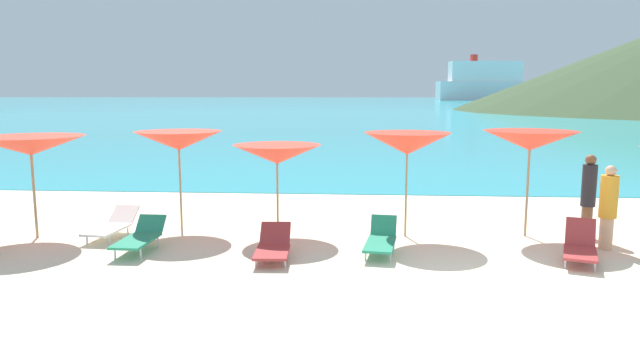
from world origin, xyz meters
name	(u,v)px	position (x,y,z in m)	size (l,w,h in m)	color
ground_plane	(435,195)	(0.00, 10.00, -0.15)	(50.00, 100.00, 0.30)	beige
ocean_water	(367,101)	(0.00, 228.96, 0.01)	(650.00, 440.00, 0.02)	#2DADBC
umbrella_1	(30,146)	(-9.64, 3.03, 2.05)	(2.40, 2.40, 2.26)	#9E7F59
umbrella_2	(179,141)	(-6.66, 4.01, 2.10)	(2.11, 2.11, 2.32)	#9E7F59
umbrella_3	(277,154)	(-4.34, 3.76, 1.83)	(2.08, 2.08, 2.05)	#9E7F59
umbrella_4	(407,144)	(-1.45, 3.73, 2.09)	(1.92, 1.92, 2.33)	#9E7F59
umbrella_5	(530,141)	(1.25, 3.97, 2.15)	(2.24, 2.24, 2.37)	#9E7F59
lounge_chair_0	(273,246)	(-4.14, 1.78, 0.26)	(0.70, 1.53, 0.58)	#A53333
lounge_chair_1	(381,239)	(-2.04, 2.34, 0.28)	(0.74, 1.56, 0.65)	#268C66
lounge_chair_4	(112,225)	(-7.98, 3.19, 0.28)	(0.72, 1.66, 0.58)	white
lounge_chair_5	(140,237)	(-6.93, 2.13, 0.30)	(0.64, 1.59, 0.61)	#268C66
lounge_chair_6	(580,246)	(1.71, 1.99, 0.31)	(1.00, 1.52, 0.74)	#A53333
beachgoer_1	(588,193)	(2.56, 3.92, 1.00)	(0.31, 0.31, 1.86)	brown
beachgoer_4	(608,206)	(2.58, 2.94, 0.92)	(0.35, 0.35, 1.75)	#DBAA84
cruise_ship	(485,83)	(53.93, 260.11, 7.84)	(43.74, 14.01, 20.61)	white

